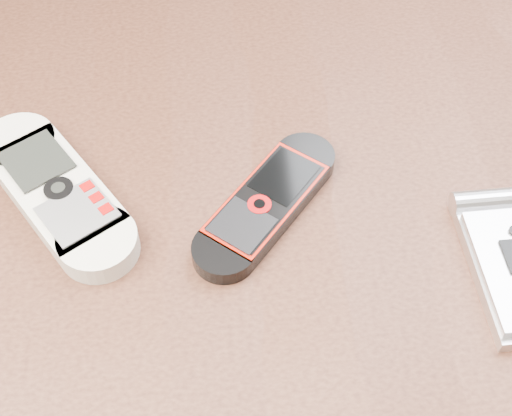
# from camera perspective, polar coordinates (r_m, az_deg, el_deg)

# --- Properties ---
(table) EXTENTS (1.20, 0.80, 0.75)m
(table) POSITION_cam_1_polar(r_m,az_deg,el_deg) (0.55, -0.53, -7.45)
(table) COLOR black
(table) RESTS_ON ground
(nokia_white) EXTENTS (0.13, 0.16, 0.02)m
(nokia_white) POSITION_cam_1_polar(r_m,az_deg,el_deg) (0.48, -15.64, 1.28)
(nokia_white) COLOR beige
(nokia_white) RESTS_ON table
(nokia_black_red) EXTENTS (0.12, 0.13, 0.01)m
(nokia_black_red) POSITION_cam_1_polar(r_m,az_deg,el_deg) (0.46, 0.85, 0.41)
(nokia_black_red) COLOR black
(nokia_black_red) RESTS_ON table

